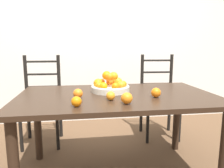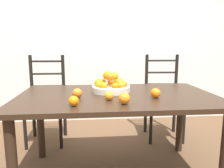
{
  "view_description": "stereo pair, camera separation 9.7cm",
  "coord_description": "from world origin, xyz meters",
  "px_view_note": "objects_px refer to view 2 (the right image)",
  "views": [
    {
      "loc": [
        -0.3,
        -1.73,
        1.12
      ],
      "look_at": [
        -0.04,
        0.02,
        0.81
      ],
      "focal_mm": 35.0,
      "sensor_mm": 36.0,
      "label": 1
    },
    {
      "loc": [
        -0.2,
        -1.75,
        1.12
      ],
      "look_at": [
        -0.04,
        0.02,
        0.81
      ],
      "focal_mm": 35.0,
      "sensor_mm": 36.0,
      "label": 2
    }
  ],
  "objects_px": {
    "orange_loose_0": "(156,93)",
    "orange_loose_4": "(109,96)",
    "fruit_bowl": "(111,86)",
    "chair_right": "(163,98)",
    "orange_loose_3": "(124,98)",
    "orange_loose_2": "(77,93)",
    "chair_left": "(46,101)",
    "orange_loose_1": "(74,101)"
  },
  "relations": [
    {
      "from": "orange_loose_0",
      "to": "orange_loose_4",
      "type": "height_order",
      "value": "orange_loose_0"
    },
    {
      "from": "fruit_bowl",
      "to": "orange_loose_0",
      "type": "relative_size",
      "value": 4.42
    },
    {
      "from": "chair_right",
      "to": "orange_loose_3",
      "type": "bearing_deg",
      "value": -116.8
    },
    {
      "from": "fruit_bowl",
      "to": "orange_loose_0",
      "type": "height_order",
      "value": "fruit_bowl"
    },
    {
      "from": "orange_loose_4",
      "to": "orange_loose_2",
      "type": "bearing_deg",
      "value": 157.48
    },
    {
      "from": "fruit_bowl",
      "to": "orange_loose_4",
      "type": "xyz_separation_m",
      "value": [
        -0.04,
        -0.31,
        -0.02
      ]
    },
    {
      "from": "chair_right",
      "to": "orange_loose_2",
      "type": "bearing_deg",
      "value": -134.28
    },
    {
      "from": "chair_left",
      "to": "chair_right",
      "type": "height_order",
      "value": "same"
    },
    {
      "from": "orange_loose_1",
      "to": "orange_loose_4",
      "type": "distance_m",
      "value": 0.28
    },
    {
      "from": "orange_loose_3",
      "to": "chair_right",
      "type": "distance_m",
      "value": 1.31
    },
    {
      "from": "orange_loose_1",
      "to": "orange_loose_3",
      "type": "xyz_separation_m",
      "value": [
        0.34,
        0.02,
        0.01
      ]
    },
    {
      "from": "orange_loose_1",
      "to": "chair_right",
      "type": "xyz_separation_m",
      "value": [
        0.99,
        1.12,
        -0.27
      ]
    },
    {
      "from": "orange_loose_1",
      "to": "chair_right",
      "type": "distance_m",
      "value": 1.52
    },
    {
      "from": "orange_loose_0",
      "to": "orange_loose_4",
      "type": "distance_m",
      "value": 0.36
    },
    {
      "from": "fruit_bowl",
      "to": "orange_loose_3",
      "type": "xyz_separation_m",
      "value": [
        0.06,
        -0.43,
        -0.01
      ]
    },
    {
      "from": "orange_loose_0",
      "to": "chair_left",
      "type": "relative_size",
      "value": 0.07
    },
    {
      "from": "orange_loose_3",
      "to": "orange_loose_4",
      "type": "height_order",
      "value": "orange_loose_3"
    },
    {
      "from": "orange_loose_4",
      "to": "chair_left",
      "type": "xyz_separation_m",
      "value": [
        -0.66,
        0.98,
        -0.27
      ]
    },
    {
      "from": "chair_right",
      "to": "chair_left",
      "type": "bearing_deg",
      "value": -176.09
    },
    {
      "from": "orange_loose_0",
      "to": "chair_right",
      "type": "height_order",
      "value": "chair_right"
    },
    {
      "from": "orange_loose_0",
      "to": "orange_loose_1",
      "type": "bearing_deg",
      "value": -163.93
    },
    {
      "from": "orange_loose_3",
      "to": "chair_right",
      "type": "height_order",
      "value": "chair_right"
    },
    {
      "from": "orange_loose_2",
      "to": "orange_loose_4",
      "type": "relative_size",
      "value": 1.1
    },
    {
      "from": "chair_left",
      "to": "fruit_bowl",
      "type": "bearing_deg",
      "value": -43.09
    },
    {
      "from": "chair_left",
      "to": "chair_right",
      "type": "relative_size",
      "value": 1.0
    },
    {
      "from": "orange_loose_3",
      "to": "chair_left",
      "type": "distance_m",
      "value": 1.36
    },
    {
      "from": "chair_left",
      "to": "chair_right",
      "type": "distance_m",
      "value": 1.41
    },
    {
      "from": "orange_loose_1",
      "to": "orange_loose_4",
      "type": "relative_size",
      "value": 1.03
    },
    {
      "from": "orange_loose_0",
      "to": "orange_loose_2",
      "type": "distance_m",
      "value": 0.6
    },
    {
      "from": "chair_left",
      "to": "orange_loose_0",
      "type": "bearing_deg",
      "value": -42.07
    },
    {
      "from": "fruit_bowl",
      "to": "orange_loose_2",
      "type": "bearing_deg",
      "value": -142.67
    },
    {
      "from": "chair_left",
      "to": "orange_loose_4",
      "type": "bearing_deg",
      "value": -55.37
    },
    {
      "from": "orange_loose_1",
      "to": "chair_right",
      "type": "height_order",
      "value": "chair_right"
    },
    {
      "from": "chair_right",
      "to": "orange_loose_4",
      "type": "bearing_deg",
      "value": -123.41
    },
    {
      "from": "orange_loose_0",
      "to": "orange_loose_3",
      "type": "xyz_separation_m",
      "value": [
        -0.27,
        -0.15,
        0.0
      ]
    },
    {
      "from": "fruit_bowl",
      "to": "orange_loose_2",
      "type": "relative_size",
      "value": 4.56
    },
    {
      "from": "fruit_bowl",
      "to": "orange_loose_3",
      "type": "height_order",
      "value": "fruit_bowl"
    },
    {
      "from": "orange_loose_1",
      "to": "chair_right",
      "type": "bearing_deg",
      "value": 48.34
    },
    {
      "from": "orange_loose_1",
      "to": "chair_left",
      "type": "xyz_separation_m",
      "value": [
        -0.42,
        1.12,
        -0.27
      ]
    },
    {
      "from": "orange_loose_0",
      "to": "orange_loose_4",
      "type": "xyz_separation_m",
      "value": [
        -0.36,
        -0.04,
        -0.0
      ]
    },
    {
      "from": "orange_loose_2",
      "to": "orange_loose_3",
      "type": "xyz_separation_m",
      "value": [
        0.33,
        -0.22,
        0.0
      ]
    },
    {
      "from": "orange_loose_4",
      "to": "fruit_bowl",
      "type": "bearing_deg",
      "value": 82.79
    }
  ]
}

